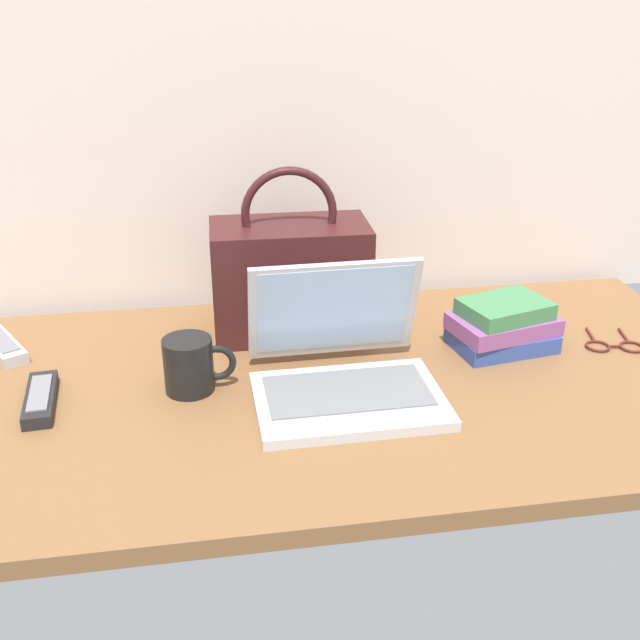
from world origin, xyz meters
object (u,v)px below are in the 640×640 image
at_px(remote_control_near, 41,398).
at_px(handbag, 290,276).
at_px(remote_control_far, 2,346).
at_px(eyeglasses, 614,345).
at_px(coffee_mug, 190,364).
at_px(laptop, 344,368).
at_px(book_stack, 503,326).

bearing_deg(remote_control_near, handbag, 26.08).
distance_m(remote_control_near, handbag, 0.51).
distance_m(remote_control_far, eyeglasses, 1.16).
bearing_deg(coffee_mug, laptop, -10.61).
height_order(remote_control_far, eyeglasses, remote_control_far).
bearing_deg(coffee_mug, handbag, 46.41).
xyz_separation_m(remote_control_near, book_stack, (0.83, 0.08, 0.03)).
distance_m(remote_control_far, handbag, 0.56).
height_order(remote_control_near, handbag, handbag).
bearing_deg(eyeglasses, handbag, 163.59).
xyz_separation_m(coffee_mug, handbag, (0.20, 0.21, 0.07)).
bearing_deg(book_stack, laptop, -160.60).
distance_m(laptop, coffee_mug, 0.26).
xyz_separation_m(eyeglasses, handbag, (-0.60, 0.18, 0.11)).
distance_m(remote_control_near, book_stack, 0.84).
xyz_separation_m(laptop, eyeglasses, (0.54, 0.08, -0.04)).
distance_m(laptop, remote_control_far, 0.66).
height_order(coffee_mug, remote_control_near, coffee_mug).
relative_size(laptop, remote_control_far, 1.93).
relative_size(handbag, book_stack, 1.57).
relative_size(remote_control_near, remote_control_far, 1.00).
xyz_separation_m(coffee_mug, eyeglasses, (0.80, 0.03, -0.05)).
xyz_separation_m(coffee_mug, remote_control_near, (-0.25, -0.01, -0.04)).
height_order(eyeglasses, handbag, handbag).
height_order(handbag, book_stack, handbag).
height_order(remote_control_far, handbag, handbag).
xyz_separation_m(coffee_mug, remote_control_far, (-0.35, 0.21, -0.04)).
bearing_deg(remote_control_near, eyeglasses, 2.32).
bearing_deg(book_stack, eyeglasses, -9.53).
bearing_deg(coffee_mug, remote_control_near, -177.74).
distance_m(laptop, eyeglasses, 0.55).
height_order(laptop, remote_control_near, laptop).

